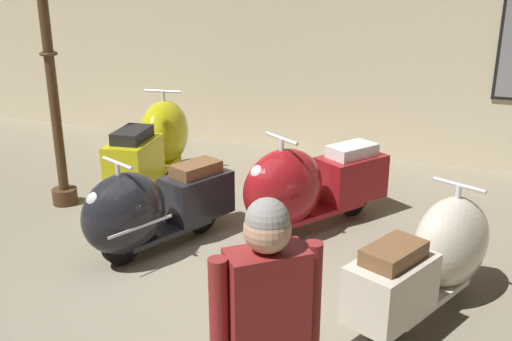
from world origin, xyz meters
TOP-DOWN VIEW (x-y plane):
  - ground_plane at (0.00, 0.00)m, footprint 60.00×60.00m
  - showroom_back_wall at (0.20, 4.15)m, footprint 18.00×0.63m
  - scooter_0 at (-1.69, 2.17)m, footprint 0.75×1.86m
  - scooter_1 at (-0.74, 0.38)m, footprint 1.06×1.66m
  - scooter_2 at (0.49, 1.38)m, footprint 1.37×1.71m
  - scooter_3 at (1.84, 0.32)m, footprint 1.09×1.66m
  - lamppost at (-2.29, 1.09)m, footprint 0.32×0.32m
  - visitor_0 at (1.20, -1.76)m, footprint 0.44×0.41m

SIDE VIEW (x-z plane):
  - ground_plane at x=0.00m, z-range 0.00..0.00m
  - scooter_1 at x=-0.74m, z-range -0.04..0.94m
  - scooter_3 at x=1.84m, z-range -0.04..0.94m
  - scooter_2 at x=0.49m, z-range -0.05..1.01m
  - scooter_0 at x=-1.69m, z-range -0.05..1.05m
  - visitor_0 at x=1.20m, z-range 0.13..1.76m
  - showroom_back_wall at x=0.20m, z-range 0.00..3.55m
  - lamppost at x=-2.29m, z-range 0.31..3.58m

